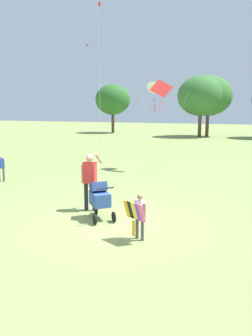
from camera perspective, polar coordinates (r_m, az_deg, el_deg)
ground_plane at (r=8.63m, az=-2.46°, el=-9.79°), size 120.00×120.00×0.00m
child_with_butterfly_kite at (r=7.49m, az=2.28°, el=-7.76°), size 0.59×0.47×1.08m
person_adult_flyer at (r=9.60m, az=-6.28°, el=-1.53°), size 0.55×0.54×1.75m
stroller at (r=8.93m, az=-4.59°, el=-5.04°), size 0.96×0.99×1.03m
kite_orange_delta at (r=15.77m, az=6.21°, el=13.25°), size 2.03×1.37×4.33m
kite_green_novelty at (r=16.34m, az=4.95°, el=13.63°), size 0.78×2.55×4.26m
person_couple_left at (r=14.37m, az=-20.89°, el=0.37°), size 0.27×0.28×1.12m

